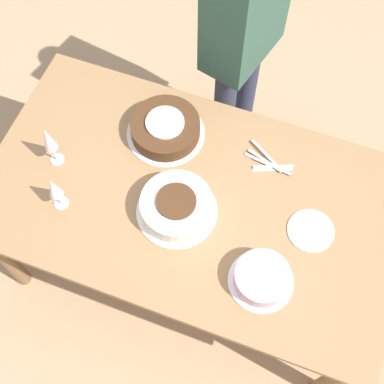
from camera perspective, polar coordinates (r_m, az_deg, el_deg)
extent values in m
plane|color=tan|center=(2.86, 0.00, -7.09)|extent=(12.00, 12.00, 0.00)
cube|color=#9E754C|center=(2.18, 0.00, -0.76)|extent=(1.71, 0.97, 0.03)
cylinder|color=brown|center=(2.71, 18.82, -2.01)|extent=(0.07, 0.07, 0.72)
cylinder|color=brown|center=(2.90, -11.88, 7.80)|extent=(0.07, 0.07, 0.72)
cylinder|color=brown|center=(2.43, 14.85, -18.74)|extent=(0.07, 0.07, 0.72)
cylinder|color=brown|center=(2.64, -19.51, -6.39)|extent=(0.07, 0.07, 0.72)
cylinder|color=white|center=(2.14, -1.63, -2.06)|extent=(0.33, 0.33, 0.01)
cylinder|color=white|center=(2.10, -1.66, -1.55)|extent=(0.29, 0.29, 0.08)
cylinder|color=#4C2D19|center=(2.06, -1.70, -0.98)|extent=(0.16, 0.16, 0.01)
cylinder|color=white|center=(2.32, -2.81, 6.30)|extent=(0.34, 0.34, 0.01)
cylinder|color=#4C2D19|center=(2.29, -2.86, 6.83)|extent=(0.30, 0.30, 0.07)
cylinder|color=white|center=(2.25, -2.90, 7.42)|extent=(0.16, 0.16, 0.01)
cylinder|color=white|center=(2.05, 7.35, -9.41)|extent=(0.25, 0.25, 0.01)
cylinder|color=#E5B2C6|center=(2.02, 7.48, -9.08)|extent=(0.21, 0.21, 0.07)
cylinder|color=silver|center=(2.22, -13.76, -1.17)|extent=(0.06, 0.06, 0.00)
cylinder|color=silver|center=(2.18, -14.01, -0.67)|extent=(0.01, 0.01, 0.08)
cone|color=silver|center=(2.10, -14.57, 0.46)|extent=(0.06, 0.06, 0.11)
cylinder|color=silver|center=(2.32, -14.17, 3.37)|extent=(0.06, 0.06, 0.00)
cylinder|color=silver|center=(2.27, -14.46, 4.02)|extent=(0.01, 0.01, 0.10)
cone|color=silver|center=(2.18, -15.13, 5.52)|extent=(0.05, 0.05, 0.13)
cylinder|color=beige|center=(2.16, 12.54, -4.04)|extent=(0.19, 0.19, 0.01)
cube|color=silver|center=(2.25, 8.59, 2.37)|extent=(0.16, 0.07, 0.00)
cube|color=silver|center=(2.26, 7.62, 3.18)|extent=(0.17, 0.04, 0.00)
cube|color=silver|center=(2.25, 8.67, 2.69)|extent=(0.16, 0.08, 0.00)
cube|color=silver|center=(2.25, 8.57, 2.74)|extent=(0.17, 0.03, 0.00)
cube|color=silver|center=(2.25, 7.83, 3.34)|extent=(0.17, 0.06, 0.00)
cube|color=silver|center=(2.27, 7.87, 4.03)|extent=(0.15, 0.10, 0.00)
cylinder|color=#2D334C|center=(2.93, 5.78, 11.03)|extent=(0.11, 0.11, 0.77)
cylinder|color=#2D334C|center=(2.81, 3.39, 8.13)|extent=(0.11, 0.11, 0.77)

